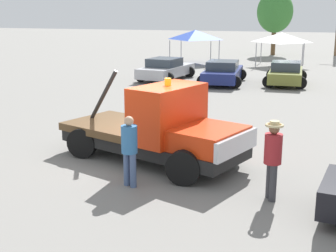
{
  "coord_description": "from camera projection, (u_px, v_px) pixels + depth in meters",
  "views": [
    {
      "loc": [
        4.31,
        -12.11,
        4.24
      ],
      "look_at": [
        0.5,
        0.0,
        1.05
      ],
      "focal_mm": 50.0,
      "sensor_mm": 36.0,
      "label": 1
    }
  ],
  "objects": [
    {
      "name": "ground_plane",
      "position": [
        152.0,
        160.0,
        13.49
      ],
      "size": [
        160.0,
        160.0,
        0.0
      ],
      "primitive_type": "plane",
      "color": "gray"
    },
    {
      "name": "parked_car_navy",
      "position": [
        223.0,
        72.0,
        27.12
      ],
      "size": [
        2.67,
        4.76,
        1.34
      ],
      "rotation": [
        0.0,
        0.0,
        1.63
      ],
      "color": "navy",
      "rests_on": "ground"
    },
    {
      "name": "person_near_truck",
      "position": [
        273.0,
        154.0,
        10.45
      ],
      "size": [
        0.41,
        0.41,
        1.85
      ],
      "rotation": [
        0.0,
        0.0,
        0.44
      ],
      "color": "#38383D",
      "rests_on": "ground"
    },
    {
      "name": "person_at_hood",
      "position": [
        129.0,
        146.0,
        11.27
      ],
      "size": [
        0.39,
        0.39,
        1.76
      ],
      "rotation": [
        0.0,
        0.0,
        4.32
      ],
      "color": "#475B84",
      "rests_on": "ground"
    },
    {
      "name": "tow_truck",
      "position": [
        161.0,
        130.0,
        13.06
      ],
      "size": [
        5.89,
        3.83,
        2.51
      ],
      "rotation": [
        0.0,
        0.0,
        -0.35
      ],
      "color": "black",
      "rests_on": "ground"
    },
    {
      "name": "canopy_tent_blue",
      "position": [
        195.0,
        35.0,
        36.59
      ],
      "size": [
        3.28,
        3.28,
        2.64
      ],
      "color": "#9E9EA3",
      "rests_on": "ground"
    },
    {
      "name": "canopy_tent_white",
      "position": [
        282.0,
        37.0,
        35.01
      ],
      "size": [
        3.36,
        3.36,
        2.51
      ],
      "color": "#9E9EA3",
      "rests_on": "ground"
    },
    {
      "name": "parked_car_silver",
      "position": [
        166.0,
        69.0,
        28.59
      ],
      "size": [
        2.91,
        4.76,
        1.34
      ],
      "rotation": [
        0.0,
        0.0,
        1.42
      ],
      "color": "#B7B7BC",
      "rests_on": "ground"
    },
    {
      "name": "tree_left",
      "position": [
        275.0,
        12.0,
        43.23
      ],
      "size": [
        3.3,
        3.3,
        5.89
      ],
      "color": "brown",
      "rests_on": "ground"
    },
    {
      "name": "parked_car_olive",
      "position": [
        286.0,
        73.0,
        26.76
      ],
      "size": [
        2.46,
        4.31,
        1.34
      ],
      "rotation": [
        0.0,
        0.0,
        1.6
      ],
      "color": "olive",
      "rests_on": "ground"
    }
  ]
}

